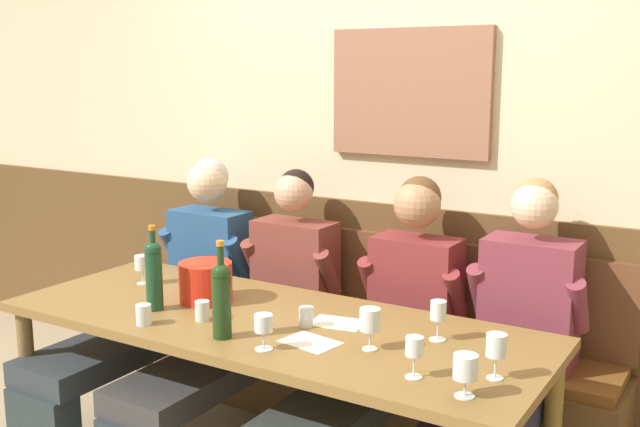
% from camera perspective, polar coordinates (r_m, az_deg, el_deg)
% --- Properties ---
extents(room_wall_back, '(6.80, 0.12, 2.80)m').
position_cam_1_polar(room_wall_back, '(3.81, 4.69, 5.66)').
color(room_wall_back, beige).
rests_on(room_wall_back, ground).
extents(wood_wainscot_panel, '(6.80, 0.03, 1.09)m').
position_cam_1_polar(wood_wainscot_panel, '(3.93, 4.10, -6.98)').
color(wood_wainscot_panel, brown).
rests_on(wood_wainscot_panel, ground).
extents(wall_bench, '(2.60, 0.42, 0.94)m').
position_cam_1_polar(wall_bench, '(3.85, 2.58, -11.51)').
color(wall_bench, brown).
rests_on(wall_bench, ground).
extents(dining_table, '(2.30, 0.87, 0.74)m').
position_cam_1_polar(dining_table, '(3.13, -3.92, -9.31)').
color(dining_table, brown).
rests_on(dining_table, ground).
extents(person_center_left_seat, '(0.53, 1.34, 1.28)m').
position_cam_1_polar(person_center_left_seat, '(3.95, -11.71, -5.88)').
color(person_center_left_seat, '#253034').
rests_on(person_center_left_seat, ground).
extents(person_right_seat, '(0.52, 1.33, 1.26)m').
position_cam_1_polar(person_right_seat, '(3.60, -5.26, -7.72)').
color(person_right_seat, '#242D33').
rests_on(person_right_seat, ground).
extents(person_center_right_seat, '(0.50, 1.34, 1.27)m').
position_cam_1_polar(person_center_right_seat, '(3.27, 4.64, -9.24)').
color(person_center_right_seat, '#342630').
rests_on(person_center_right_seat, ground).
extents(person_left_seat, '(0.50, 1.34, 1.30)m').
position_cam_1_polar(person_left_seat, '(3.09, 13.72, -10.72)').
color(person_left_seat, '#2A2A3E').
rests_on(person_left_seat, ground).
extents(ice_bucket, '(0.24, 0.24, 0.18)m').
position_cam_1_polar(ice_bucket, '(3.34, -8.72, -5.17)').
color(ice_bucket, red).
rests_on(ice_bucket, dining_table).
extents(wine_bottle_green_tall, '(0.07, 0.07, 0.38)m').
position_cam_1_polar(wine_bottle_green_tall, '(2.87, -7.53, -6.36)').
color(wine_bottle_green_tall, '#1D3817').
rests_on(wine_bottle_green_tall, dining_table).
extents(wine_bottle_amber_mid, '(0.07, 0.07, 0.37)m').
position_cam_1_polar(wine_bottle_amber_mid, '(3.25, -12.56, -4.43)').
color(wine_bottle_amber_mid, '#183F26').
rests_on(wine_bottle_amber_mid, dining_table).
extents(wine_glass_center_rear, '(0.07, 0.07, 0.14)m').
position_cam_1_polar(wine_glass_center_rear, '(3.66, -13.40, -3.72)').
color(wine_glass_center_rear, silver).
rests_on(wine_glass_center_rear, dining_table).
extents(wine_glass_right_end, '(0.06, 0.06, 0.14)m').
position_cam_1_polar(wine_glass_right_end, '(2.52, 7.21, -10.21)').
color(wine_glass_right_end, silver).
rests_on(wine_glass_right_end, dining_table).
extents(wine_glass_by_bottle, '(0.08, 0.08, 0.14)m').
position_cam_1_polar(wine_glass_by_bottle, '(2.41, 11.03, -11.56)').
color(wine_glass_by_bottle, silver).
rests_on(wine_glass_by_bottle, dining_table).
extents(wine_glass_left_end, '(0.07, 0.07, 0.13)m').
position_cam_1_polar(wine_glass_left_end, '(2.75, -4.34, -8.51)').
color(wine_glass_left_end, silver).
rests_on(wine_glass_left_end, dining_table).
extents(wine_glass_center_front, '(0.06, 0.06, 0.15)m').
position_cam_1_polar(wine_glass_center_front, '(2.87, 9.01, -7.44)').
color(wine_glass_center_front, silver).
rests_on(wine_glass_center_front, dining_table).
extents(wine_glass_mid_right, '(0.08, 0.08, 0.16)m').
position_cam_1_polar(wine_glass_mid_right, '(2.75, 3.84, -8.13)').
color(wine_glass_mid_right, silver).
rests_on(wine_glass_mid_right, dining_table).
extents(wine_glass_mid_left, '(0.07, 0.07, 0.15)m').
position_cam_1_polar(wine_glass_mid_left, '(2.56, 13.30, -9.93)').
color(wine_glass_mid_left, silver).
rests_on(wine_glass_mid_left, dining_table).
extents(water_tumbler_right, '(0.06, 0.06, 0.08)m').
position_cam_1_polar(water_tumbler_right, '(3.00, -1.06, -7.88)').
color(water_tumbler_right, silver).
rests_on(water_tumbler_right, dining_table).
extents(water_tumbler_center, '(0.06, 0.06, 0.08)m').
position_cam_1_polar(water_tumbler_center, '(3.10, -13.31, -7.52)').
color(water_tumbler_center, silver).
rests_on(water_tumbler_center, dining_table).
extents(water_tumbler_left, '(0.06, 0.06, 0.08)m').
position_cam_1_polar(water_tumbler_left, '(3.11, -8.96, -7.34)').
color(water_tumbler_left, silver).
rests_on(water_tumbler_left, dining_table).
extents(tasting_sheet_left_guest, '(0.23, 0.18, 0.00)m').
position_cam_1_polar(tasting_sheet_left_guest, '(2.84, -0.75, -9.79)').
color(tasting_sheet_left_guest, white).
rests_on(tasting_sheet_left_guest, dining_table).
extents(tasting_sheet_right_guest, '(0.23, 0.19, 0.00)m').
position_cam_1_polar(tasting_sheet_right_guest, '(3.05, 1.34, -8.34)').
color(tasting_sheet_right_guest, white).
rests_on(tasting_sheet_right_guest, dining_table).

